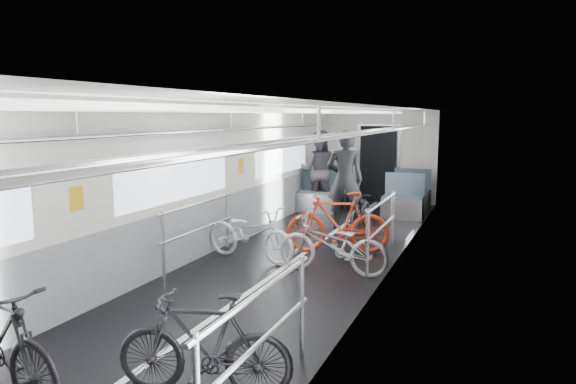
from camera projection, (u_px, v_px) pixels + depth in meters
name	position (u px, v px, depth m)	size (l,w,h in m)	color
car_shell	(312.00, 184.00, 8.71)	(3.02, 14.01, 2.41)	black
bike_left_far	(250.00, 233.00, 8.09)	(0.58, 1.66, 0.87)	silver
bike_right_near	(204.00, 344.00, 4.16)	(0.41, 1.47, 0.88)	black
bike_right_mid	(332.00, 245.00, 7.40)	(0.57, 1.64, 0.86)	#A5A4A9
bike_right_far	(338.00, 223.00, 8.50)	(0.49, 1.72, 1.03)	#B23116
bike_aisle	(361.00, 211.00, 10.15)	(0.54, 1.54, 0.81)	black
person_standing	(345.00, 180.00, 10.29)	(0.73, 0.48, 1.99)	black
person_seated	(319.00, 171.00, 12.21)	(0.94, 0.73, 1.93)	#322D35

